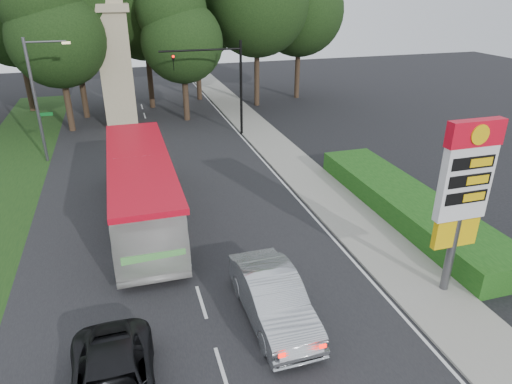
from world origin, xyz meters
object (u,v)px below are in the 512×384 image
object	(u,v)px
streetlight_signs	(38,95)
transit_bus	(142,190)
gas_station_pylon	(465,186)
sedan_silver	(273,298)
traffic_signal_mast	(224,76)
monument	(115,63)

from	to	relation	value
streetlight_signs	transit_bus	world-z (taller)	streetlight_signs
gas_station_pylon	sedan_silver	distance (m)	7.79
gas_station_pylon	traffic_signal_mast	bearing A→B (deg)	99.09
traffic_signal_mast	sedan_silver	bearing A→B (deg)	-98.92
gas_station_pylon	traffic_signal_mast	distance (m)	22.29
traffic_signal_mast	monument	xyz separation A→B (m)	(-7.68, 6.00, 0.43)
streetlight_signs	transit_bus	distance (m)	12.38
traffic_signal_mast	streetlight_signs	size ratio (longest dim) A/B	0.90
gas_station_pylon	traffic_signal_mast	size ratio (longest dim) A/B	0.95
gas_station_pylon	sedan_silver	world-z (taller)	gas_station_pylon
gas_station_pylon	monument	size ratio (longest dim) A/B	0.68
traffic_signal_mast	sedan_silver	size ratio (longest dim) A/B	1.34
transit_bus	gas_station_pylon	bearing A→B (deg)	-40.40
monument	transit_bus	size ratio (longest dim) A/B	0.83
transit_bus	sedan_silver	distance (m)	9.69
sedan_silver	streetlight_signs	bearing A→B (deg)	114.24
monument	sedan_silver	xyz separation A→B (m)	(4.29, -27.62, -4.22)
traffic_signal_mast	transit_bus	bearing A→B (deg)	-119.42
traffic_signal_mast	streetlight_signs	bearing A→B (deg)	-171.08
monument	sedan_silver	distance (m)	28.27
sedan_silver	gas_station_pylon	bearing A→B (deg)	-4.22
gas_station_pylon	monument	xyz separation A→B (m)	(-11.20, 28.01, 0.66)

